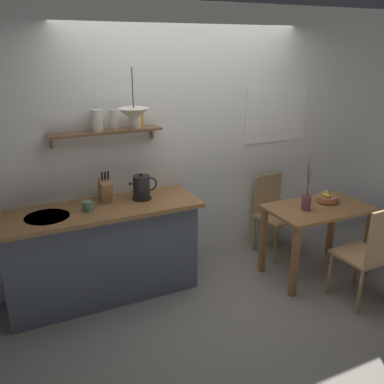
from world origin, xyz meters
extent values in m
plane|color=gray|center=(0.00, 0.00, 0.00)|extent=(14.00, 14.00, 0.00)
cube|color=white|center=(0.20, 0.65, 1.35)|extent=(6.80, 0.10, 2.70)
cube|color=white|center=(1.10, 0.59, 1.59)|extent=(0.80, 0.01, 0.64)
cube|color=silver|center=(1.10, 0.60, 1.59)|extent=(0.74, 0.01, 0.58)
cube|color=slate|center=(-1.00, 0.32, 0.44)|extent=(1.74, 0.52, 0.88)
cube|color=#9E6B3D|center=(-1.00, 0.30, 0.90)|extent=(1.83, 0.63, 0.04)
cylinder|color=#B7BABF|center=(-1.46, 0.28, 0.92)|extent=(0.38, 0.38, 0.01)
cube|color=brown|center=(-0.85, 0.49, 1.56)|extent=(1.04, 0.18, 0.02)
cube|color=#99754C|center=(-1.32, 0.57, 1.50)|extent=(0.02, 0.06, 0.12)
cube|color=#99754C|center=(-0.38, 0.57, 1.50)|extent=(0.02, 0.06, 0.12)
cylinder|color=beige|center=(-0.92, 0.49, 1.67)|extent=(0.11, 0.11, 0.18)
cylinder|color=silver|center=(-0.92, 0.49, 1.76)|extent=(0.12, 0.12, 0.01)
cylinder|color=beige|center=(-0.77, 0.49, 1.66)|extent=(0.08, 0.08, 0.17)
cylinder|color=silver|center=(-0.77, 0.49, 1.75)|extent=(0.08, 0.08, 0.01)
cylinder|color=beige|center=(-0.57, 0.49, 1.67)|extent=(0.11, 0.11, 0.20)
cylinder|color=silver|center=(-0.57, 0.49, 1.78)|extent=(0.11, 0.11, 0.01)
cylinder|color=gold|center=(-0.52, 0.49, 1.65)|extent=(0.07, 0.07, 0.15)
cylinder|color=silver|center=(-0.52, 0.49, 1.73)|extent=(0.08, 0.08, 0.01)
cube|color=#9E6B3D|center=(1.10, -0.21, 0.74)|extent=(1.04, 0.62, 0.03)
cube|color=#9E6B3D|center=(0.63, -0.47, 0.36)|extent=(0.06, 0.06, 0.73)
cube|color=#9E6B3D|center=(1.58, -0.47, 0.36)|extent=(0.06, 0.06, 0.73)
cube|color=#9E6B3D|center=(0.63, 0.05, 0.36)|extent=(0.06, 0.06, 0.73)
cube|color=#9E6B3D|center=(1.58, 0.05, 0.36)|extent=(0.06, 0.06, 0.73)
cube|color=tan|center=(1.16, -0.77, 0.46)|extent=(0.45, 0.44, 0.03)
cube|color=tan|center=(1.17, -0.96, 0.73)|extent=(0.38, 0.04, 0.51)
cylinder|color=tan|center=(1.34, -0.58, 0.22)|extent=(0.03, 0.03, 0.44)
cylinder|color=tan|center=(0.97, -0.59, 0.22)|extent=(0.03, 0.03, 0.44)
cylinder|color=tan|center=(0.99, -0.95, 0.22)|extent=(0.03, 0.03, 0.44)
cube|color=tan|center=(1.03, 0.34, 0.45)|extent=(0.47, 0.46, 0.03)
cube|color=tan|center=(1.01, 0.54, 0.68)|extent=(0.38, 0.07, 0.44)
cylinder|color=tan|center=(0.86, 0.14, 0.22)|extent=(0.03, 0.03, 0.43)
cylinder|color=tan|center=(1.23, 0.18, 0.22)|extent=(0.03, 0.03, 0.43)
cylinder|color=tan|center=(0.83, 0.50, 0.22)|extent=(0.03, 0.03, 0.43)
cylinder|color=tan|center=(1.20, 0.54, 0.22)|extent=(0.03, 0.03, 0.43)
cylinder|color=#BC704C|center=(1.27, -0.15, 0.76)|extent=(0.10, 0.10, 0.01)
cylinder|color=#BC704C|center=(1.27, -0.15, 0.80)|extent=(0.21, 0.21, 0.05)
ellipsoid|color=yellow|center=(1.24, -0.15, 0.84)|extent=(0.07, 0.12, 0.04)
sphere|color=#8EA84C|center=(1.26, -0.14, 0.85)|extent=(0.08, 0.08, 0.08)
cylinder|color=brown|center=(0.92, -0.23, 0.83)|extent=(0.09, 0.09, 0.15)
cylinder|color=brown|center=(0.91, -0.23, 1.07)|extent=(0.06, 0.03, 0.31)
cylinder|color=brown|center=(0.92, -0.22, 1.10)|extent=(0.02, 0.03, 0.38)
cylinder|color=brown|center=(0.93, -0.22, 1.05)|extent=(0.07, 0.02, 0.27)
cylinder|color=black|center=(-0.58, 0.35, 0.93)|extent=(0.18, 0.18, 0.02)
cylinder|color=#232326|center=(-0.58, 0.35, 1.05)|extent=(0.16, 0.16, 0.21)
sphere|color=black|center=(-0.58, 0.35, 1.16)|extent=(0.02, 0.02, 0.02)
cone|color=#232326|center=(-0.68, 0.35, 1.09)|extent=(0.04, 0.04, 0.04)
torus|color=black|center=(-0.49, 0.35, 1.06)|extent=(0.13, 0.02, 0.13)
cube|color=tan|center=(-0.91, 0.42, 1.04)|extent=(0.10, 0.20, 0.23)
cylinder|color=black|center=(-0.94, 0.38, 1.19)|extent=(0.02, 0.04, 0.08)
cylinder|color=black|center=(-0.91, 0.38, 1.19)|extent=(0.02, 0.04, 0.08)
cylinder|color=black|center=(-0.88, 0.38, 1.19)|extent=(0.02, 0.04, 0.08)
cylinder|color=slate|center=(-1.11, 0.26, 0.97)|extent=(0.09, 0.09, 0.09)
torus|color=slate|center=(-1.06, 0.26, 0.97)|extent=(0.06, 0.01, 0.06)
cylinder|color=black|center=(-0.66, 0.24, 1.97)|extent=(0.01, 0.01, 0.34)
cone|color=beige|center=(-0.66, 0.24, 1.74)|extent=(0.27, 0.27, 0.11)
sphere|color=white|center=(-0.66, 0.24, 1.71)|extent=(0.04, 0.04, 0.04)
camera|label=1|loc=(-1.76, -3.24, 2.30)|focal=39.29mm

